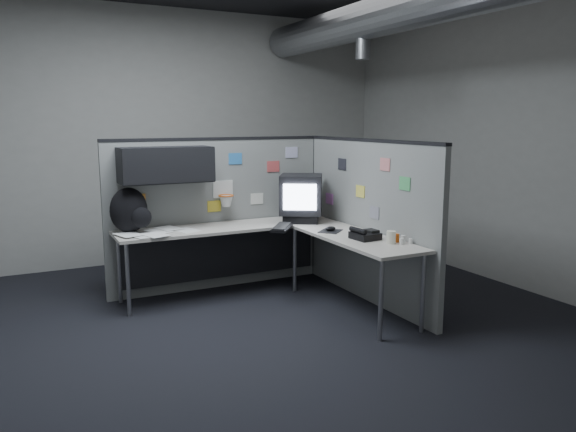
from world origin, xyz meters
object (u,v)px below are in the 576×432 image
keyboard (282,227)px  phone (365,235)px  backpack (130,211)px  monitor (301,197)px  desk (261,240)px

keyboard → phone: (0.47, -0.78, 0.02)m
keyboard → backpack: bearing=152.7°
phone → backpack: size_ratio=0.56×
phone → backpack: 2.26m
monitor → keyboard: bearing=-154.4°
desk → keyboard: 0.25m
monitor → keyboard: (-0.39, -0.32, -0.24)m
phone → desk: bearing=131.4°
backpack → monitor: bearing=-24.2°
desk → backpack: 1.32m
phone → backpack: (-1.86, 1.27, 0.17)m
desk → monitor: bearing=18.8°
desk → phone: 1.12m
monitor → phone: size_ratio=2.43×
keyboard → backpack: 1.49m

